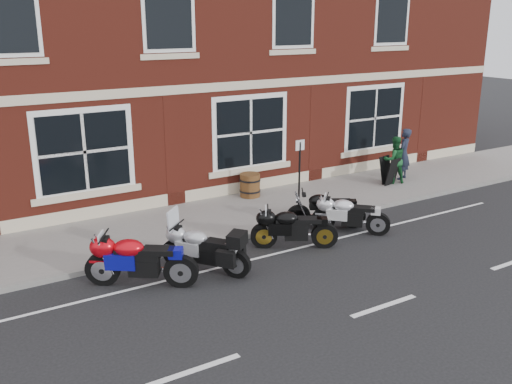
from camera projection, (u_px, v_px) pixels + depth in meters
The scene contains 13 objects.
ground at pixel (294, 253), 13.35m from camera, with size 80.00×80.00×0.00m, color black.
sidewalk at pixel (232, 215), 15.79m from camera, with size 30.00×3.00×0.12m, color slate.
kerb at pixel (262, 232), 14.50m from camera, with size 30.00×0.16×0.12m, color slate.
moto_touring_silver at pixel (203, 247), 12.26m from camera, with size 1.34×1.79×1.39m.
moto_sport_red at pixel (139, 258), 11.57m from camera, with size 2.00×1.44×1.05m.
moto_sport_black at pixel (292, 226), 13.54m from camera, with size 1.85×1.19×0.94m.
moto_sport_silver at pixel (349, 214), 14.50m from camera, with size 1.50×1.50×0.90m.
moto_naked_black at pixel (324, 208), 14.86m from camera, with size 1.84×1.17×0.93m.
pedestrian_left at pixel (404, 154), 18.86m from camera, with size 0.62×0.41×1.70m, color #1A1F2F.
pedestrian_right at pixel (394, 160), 18.44m from camera, with size 0.75×0.58×1.54m, color #164E24.
a_board_sign at pixel (389, 171), 18.36m from camera, with size 0.54×0.36×0.90m, color black, non-canonical shape.
barrel_planter at pixel (250, 185), 17.13m from camera, with size 0.63×0.63×0.70m.
parking_sign at pixel (299, 170), 15.62m from camera, with size 0.28×0.05×2.01m.
Camera 1 is at (-7.18, -10.09, 5.27)m, focal length 40.00 mm.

